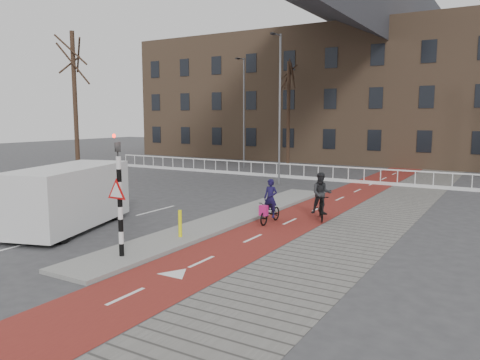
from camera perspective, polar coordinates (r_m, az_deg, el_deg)
The scene contains 15 objects.
ground at distance 15.17m, azimuth -7.18°, elevation -8.03°, with size 120.00×120.00×0.00m, color #38383A.
bike_lane at distance 23.14m, azimuth 11.27°, elevation -2.63°, with size 2.50×60.00×0.01m, color maroon.
sidewalk at distance 22.39m, azimuth 18.05°, elevation -3.21°, with size 3.00×60.00×0.01m, color slate.
curb_island at distance 18.73m, azimuth -1.34°, elevation -4.74°, with size 1.80×16.00×0.12m, color gray.
traffic_signal at distance 13.66m, azimuth -14.53°, elevation -1.42°, with size 0.80×0.80×3.68m.
bollard at distance 15.77m, azimuth -7.32°, elevation -5.28°, with size 0.12×0.12×0.90m, color #FAF60D.
cyclist_near at distance 18.12m, azimuth 3.72°, elevation -3.49°, with size 0.60×1.63×1.72m.
cyclist_far at distance 18.88m, azimuth 9.89°, elevation -2.47°, with size 1.20×1.81×1.91m.
van at distance 18.19m, azimuth -20.24°, elevation -1.90°, with size 3.67×5.75×2.30m.
railing at distance 31.98m, azimuth 4.49°, elevation 0.89°, with size 28.00×0.10×0.99m.
townhouse_row at distance 45.28m, azimuth 15.57°, elevation 12.15°, with size 46.00×10.00×15.90m.
tree_left at distance 28.58m, azimuth -19.41°, elevation 7.95°, with size 0.25×0.25×8.86m, color black.
tree_mid at distance 40.33m, azimuth 5.92°, elevation 8.05°, with size 0.29×0.29×8.71m, color black.
streetlight_near at distance 28.28m, azimuth 4.86°, elevation 8.41°, with size 0.12×0.12×8.91m, color slate.
streetlight_left at distance 37.49m, azimuth 0.49°, elevation 8.07°, with size 0.12×0.12×8.66m, color slate.
Camera 1 is at (9.01, -11.50, 4.11)m, focal length 35.00 mm.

